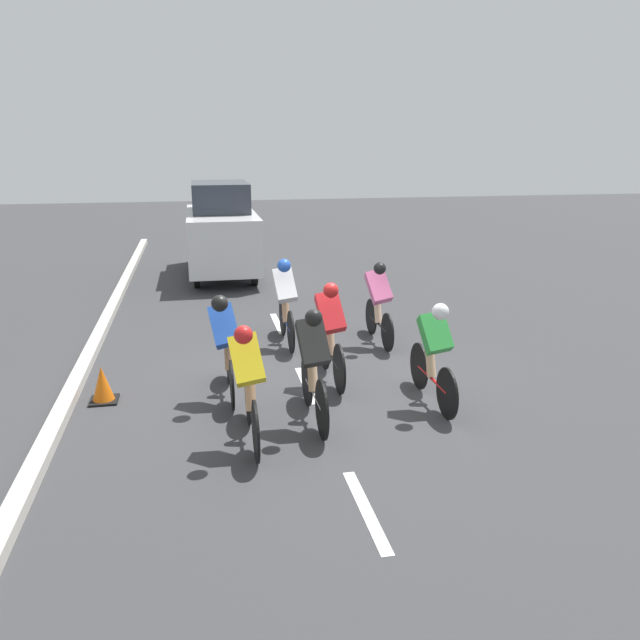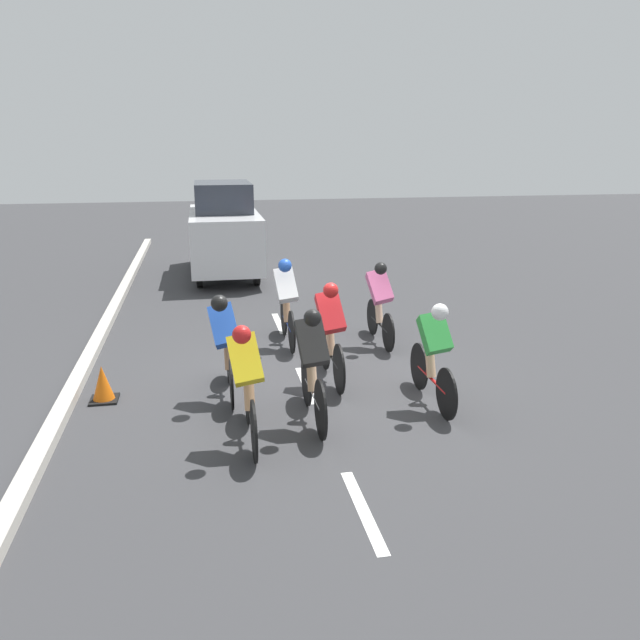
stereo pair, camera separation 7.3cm
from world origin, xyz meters
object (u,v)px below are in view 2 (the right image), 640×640
at_px(cyclist_red, 331,330).
at_px(cyclist_pink, 380,300).
at_px(cyclist_green, 434,351).
at_px(traffic_cone, 103,384).
at_px(support_car, 224,230).
at_px(cyclist_white, 286,299).
at_px(cyclist_yellow, 247,381).
at_px(cyclist_blue, 226,342).
at_px(cyclist_black, 312,363).

distance_m(cyclist_red, cyclist_pink, 1.97).
xyz_separation_m(cyclist_green, traffic_cone, (4.24, -0.95, -0.51)).
distance_m(cyclist_green, support_car, 9.31).
xyz_separation_m(cyclist_white, support_car, (0.77, -6.14, 0.37)).
distance_m(cyclist_yellow, cyclist_pink, 4.10).
bearing_deg(cyclist_white, cyclist_red, 101.87).
bearing_deg(traffic_cone, cyclist_blue, 174.12).
relative_size(cyclist_blue, support_car, 0.38).
distance_m(cyclist_blue, cyclist_black, 1.41).
distance_m(cyclist_white, traffic_cone, 3.39).
xyz_separation_m(cyclist_red, cyclist_pink, (-1.17, -1.58, -0.02)).
xyz_separation_m(cyclist_red, traffic_cone, (3.11, 0.10, -0.55)).
distance_m(cyclist_white, cyclist_black, 3.11).
bearing_deg(cyclist_yellow, support_car, -90.90).
relative_size(cyclist_blue, cyclist_pink, 0.99).
xyz_separation_m(cyclist_blue, cyclist_green, (-2.61, 0.78, -0.03)).
bearing_deg(cyclist_blue, cyclist_pink, -144.94).
xyz_separation_m(cyclist_yellow, cyclist_pink, (-2.47, -3.27, 0.00)).
bearing_deg(cyclist_black, support_car, -85.94).
distance_m(cyclist_red, traffic_cone, 3.16).
bearing_deg(cyclist_black, cyclist_white, -92.00).
height_order(cyclist_red, support_car, support_car).
xyz_separation_m(cyclist_yellow, cyclist_black, (-0.81, -0.40, 0.01)).
bearing_deg(cyclist_white, cyclist_yellow, 75.35).
distance_m(cyclist_red, cyclist_blue, 1.50).
bearing_deg(traffic_cone, cyclist_green, 167.44).
relative_size(cyclist_black, traffic_cone, 3.48).
bearing_deg(cyclist_red, cyclist_green, 137.22).
xyz_separation_m(cyclist_blue, traffic_cone, (1.63, -0.17, -0.54)).
xyz_separation_m(cyclist_black, support_car, (0.66, -9.26, 0.39)).
bearing_deg(cyclist_white, cyclist_blue, 62.46).
bearing_deg(cyclist_yellow, cyclist_black, -153.74).
relative_size(cyclist_pink, traffic_cone, 3.33).
bearing_deg(traffic_cone, cyclist_yellow, 138.79).
distance_m(cyclist_white, cyclist_pink, 1.57).
xyz_separation_m(cyclist_green, support_car, (2.28, -9.02, 0.41)).
height_order(cyclist_red, cyclist_black, cyclist_red).
bearing_deg(cyclist_white, cyclist_pink, 171.23).
xyz_separation_m(cyclist_green, cyclist_pink, (-0.04, -2.63, 0.01)).
xyz_separation_m(cyclist_red, cyclist_green, (-1.13, 1.05, -0.03)).
height_order(cyclist_white, support_car, support_car).
xyz_separation_m(cyclist_red, cyclist_yellow, (1.30, 1.69, -0.02)).
bearing_deg(cyclist_green, cyclist_black, 8.36).
height_order(cyclist_yellow, cyclist_green, cyclist_yellow).
xyz_separation_m(cyclist_blue, cyclist_pink, (-2.65, -1.86, -0.01)).
xyz_separation_m(cyclist_pink, traffic_cone, (4.28, 1.69, -0.53)).
bearing_deg(traffic_cone, cyclist_red, -178.09).
bearing_deg(traffic_cone, cyclist_pink, -158.46).
xyz_separation_m(cyclist_red, cyclist_white, (0.38, -1.82, 0.01)).
distance_m(cyclist_red, cyclist_white, 1.86).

